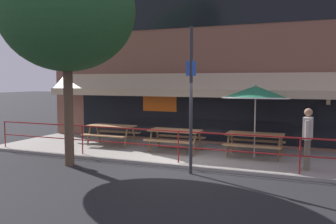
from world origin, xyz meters
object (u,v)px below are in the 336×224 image
(picnic_table_left, at_px, (111,129))
(street_sign_pole, at_px, (191,99))
(picnic_table_centre, at_px, (175,134))
(patio_umbrella_right, at_px, (255,93))
(street_tree_curbside, at_px, (68,3))
(pedestrian_walking, at_px, (308,136))
(picnic_table_right, at_px, (255,138))
(parking_meter_near, at_px, (68,126))

(picnic_table_left, xyz_separation_m, street_sign_pole, (4.11, -2.61, 1.36))
(picnic_table_centre, height_order, patio_umbrella_right, patio_umbrella_right)
(picnic_table_left, relative_size, street_sign_pole, 0.45)
(picnic_table_left, bearing_deg, picnic_table_centre, -4.94)
(picnic_table_centre, xyz_separation_m, street_tree_curbside, (-2.20, -2.90, 4.11))
(picnic_table_centre, height_order, pedestrian_walking, pedestrian_walking)
(patio_umbrella_right, bearing_deg, street_tree_curbside, -148.62)
(picnic_table_centre, bearing_deg, street_tree_curbside, -127.19)
(patio_umbrella_right, xyz_separation_m, street_tree_curbside, (-4.91, -3.00, 2.63))
(street_tree_curbside, bearing_deg, pedestrian_walking, 15.40)
(picnic_table_right, height_order, street_tree_curbside, street_tree_curbside)
(picnic_table_left, distance_m, picnic_table_right, 5.42)
(picnic_table_centre, bearing_deg, street_sign_pole, -59.47)
(parking_meter_near, bearing_deg, picnic_table_right, 26.40)
(parking_meter_near, height_order, street_sign_pole, street_sign_pole)
(patio_umbrella_right, bearing_deg, picnic_table_right, 90.00)
(picnic_table_left, bearing_deg, patio_umbrella_right, -1.48)
(parking_meter_near, bearing_deg, picnic_table_centre, 44.00)
(pedestrian_walking, height_order, parking_meter_near, pedestrian_walking)
(picnic_table_centre, height_order, picnic_table_right, same)
(patio_umbrella_right, height_order, parking_meter_near, patio_umbrella_right)
(picnic_table_right, xyz_separation_m, street_tree_curbside, (-4.91, -3.03, 4.11))
(picnic_table_right, distance_m, pedestrian_walking, 2.08)
(pedestrian_walking, relative_size, street_sign_pole, 0.43)
(picnic_table_left, relative_size, picnic_table_centre, 1.00)
(picnic_table_centre, distance_m, street_sign_pole, 3.07)
(picnic_table_left, height_order, street_tree_curbside, street_tree_curbside)
(picnic_table_left, xyz_separation_m, street_tree_curbside, (0.51, -3.14, 4.11))
(patio_umbrella_right, bearing_deg, picnic_table_centre, -178.02)
(picnic_table_centre, relative_size, patio_umbrella_right, 0.76)
(picnic_table_centre, xyz_separation_m, patio_umbrella_right, (2.71, 0.09, 1.47))
(picnic_table_left, bearing_deg, parking_meter_near, -87.68)
(pedestrian_walking, xyz_separation_m, street_tree_curbside, (-6.55, -1.80, 3.75))
(parking_meter_near, bearing_deg, picnic_table_left, 92.32)
(pedestrian_walking, relative_size, street_tree_curbside, 0.25)
(pedestrian_walking, distance_m, parking_meter_near, 7.09)
(street_sign_pole, bearing_deg, patio_umbrella_right, 62.05)
(picnic_table_right, height_order, patio_umbrella_right, patio_umbrella_right)
(pedestrian_walking, bearing_deg, picnic_table_centre, 165.84)
(parking_meter_near, relative_size, street_tree_curbside, 0.20)
(street_tree_curbside, bearing_deg, picnic_table_left, 99.20)
(picnic_table_left, relative_size, parking_meter_near, 1.27)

